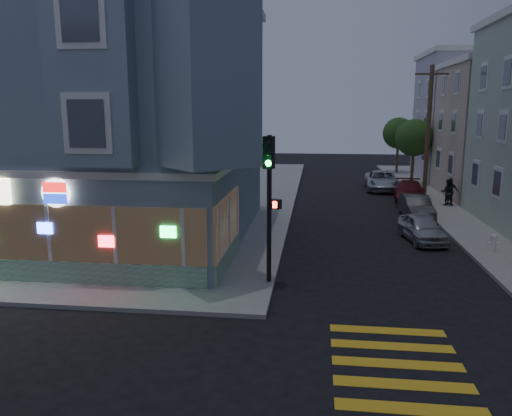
% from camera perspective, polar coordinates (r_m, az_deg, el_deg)
% --- Properties ---
extents(ground, '(120.00, 120.00, 0.00)m').
position_cam_1_polar(ground, '(14.14, -12.37, -15.02)').
color(ground, black).
rests_on(ground, ground).
extents(sidewalk_nw, '(33.00, 42.00, 0.15)m').
position_cam_1_polar(sidewalk_nw, '(39.72, -19.95, 1.66)').
color(sidewalk_nw, gray).
rests_on(sidewalk_nw, ground).
extents(corner_building, '(14.60, 14.60, 11.40)m').
position_cam_1_polar(corner_building, '(25.17, -17.73, 9.83)').
color(corner_building, slate).
rests_on(corner_building, sidewalk_nw).
extents(row_house_d, '(12.00, 8.60, 10.50)m').
position_cam_1_polar(row_house_d, '(48.36, 25.49, 9.19)').
color(row_house_d, '#ADA8B8').
rests_on(row_house_d, sidewalk_ne).
extents(utility_pole, '(2.20, 0.30, 9.00)m').
position_cam_1_polar(utility_pole, '(36.75, 19.09, 8.42)').
color(utility_pole, '#4C3826').
rests_on(utility_pole, sidewalk_ne).
extents(street_tree_near, '(3.00, 3.00, 5.30)m').
position_cam_1_polar(street_tree_near, '(42.71, 17.62, 7.65)').
color(street_tree_near, '#4C3826').
rests_on(street_tree_near, sidewalk_ne).
extents(street_tree_far, '(3.00, 3.00, 5.30)m').
position_cam_1_polar(street_tree_far, '(50.59, 15.97, 8.21)').
color(street_tree_far, '#4C3826').
rests_on(street_tree_far, sidewalk_ne).
extents(pedestrian_a, '(0.92, 0.77, 1.68)m').
position_cam_1_polar(pedestrian_a, '(34.15, 21.04, 1.69)').
color(pedestrian_a, black).
rests_on(pedestrian_a, sidewalk_ne).
extents(pedestrian_b, '(1.09, 0.71, 1.73)m').
position_cam_1_polar(pedestrian_b, '(34.45, 21.33, 1.78)').
color(pedestrian_b, '#25242C').
rests_on(pedestrian_b, sidewalk_ne).
extents(parked_car_a, '(2.01, 3.92, 1.28)m').
position_cam_1_polar(parked_car_a, '(25.04, 18.44, -2.20)').
color(parked_car_a, '#A7ABAF').
rests_on(parked_car_a, ground).
extents(parked_car_b, '(1.52, 4.05, 1.32)m').
position_cam_1_polar(parked_car_b, '(30.16, 17.84, 0.09)').
color(parked_car_b, '#36383B').
rests_on(parked_car_b, ground).
extents(parked_car_c, '(2.50, 5.04, 1.41)m').
position_cam_1_polar(parked_car_c, '(35.28, 17.15, 1.75)').
color(parked_car_c, maroon).
rests_on(parked_car_c, ground).
extents(parked_car_d, '(2.59, 5.37, 1.47)m').
position_cam_1_polar(parked_car_d, '(40.18, 14.18, 3.05)').
color(parked_car_d, '#AEB5B9').
rests_on(parked_car_d, ground).
extents(traffic_signal, '(0.66, 0.58, 5.19)m').
position_cam_1_polar(traffic_signal, '(17.06, 1.56, 2.67)').
color(traffic_signal, black).
rests_on(traffic_signal, sidewalk_nw).
extents(fire_hydrant, '(0.44, 0.25, 0.76)m').
position_cam_1_polar(fire_hydrant, '(23.94, 25.49, -3.54)').
color(fire_hydrant, white).
rests_on(fire_hydrant, sidewalk_ne).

